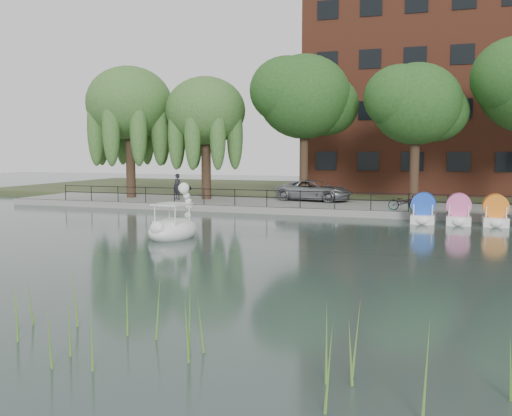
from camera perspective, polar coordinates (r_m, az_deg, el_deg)
The scene contains 16 objects.
ground_plane at distance 20.29m, azimuth -5.02°, elevation -4.70°, with size 120.00×120.00×0.00m, color #354745.
promenade at distance 35.35m, azimuth 5.54°, elevation 0.13°, with size 40.00×6.00×0.40m, color gray.
kerb at distance 32.50m, azimuth 4.34°, elevation -0.36°, with size 40.00×0.25×0.40m, color gray.
land_strip at distance 49.03m, azimuth 9.34°, elevation 1.64°, with size 60.00×22.00×0.36m, color #47512D.
railing at distance 32.60m, azimuth 4.44°, elevation 1.32°, with size 32.00×0.05×1.00m.
apartment_building at distance 48.54m, azimuth 17.88°, elevation 12.26°, with size 20.00×10.07×18.00m.
willow_left at distance 40.76m, azimuth -12.56°, elevation 10.16°, with size 5.88×5.88×9.01m.
willow_mid at distance 38.61m, azimuth -5.06°, elevation 9.60°, with size 5.32×5.32×8.15m.
broadleaf_center at distance 37.50m, azimuth 4.86°, elevation 10.96°, with size 6.00×6.00×9.25m.
broadleaf_right at distance 35.89m, azimuth 15.72°, elevation 9.92°, with size 5.40×5.40×8.32m.
minivan at distance 37.13m, azimuth 5.84°, elevation 1.92°, with size 5.64×2.59×1.57m, color gray.
bicycle at distance 32.00m, azimuth 14.58°, elevation 0.63°, with size 1.72×0.60×1.00m, color gray.
pedestrian at distance 38.28m, azimuth -7.89°, elevation 2.32°, with size 0.71×0.48×1.98m, color black.
swan_boat at distance 24.33m, azimuth -8.23°, elevation -1.78°, with size 1.96×2.87×2.29m.
pedal_boat_row at distance 30.28m, azimuth 22.82°, elevation -0.49°, with size 7.95×1.70×1.40m.
reed_bank at distance 11.09m, azimuth -15.72°, elevation -10.63°, with size 24.00×2.40×1.20m.
Camera 1 is at (8.11, -18.22, 3.70)m, focal length 40.00 mm.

